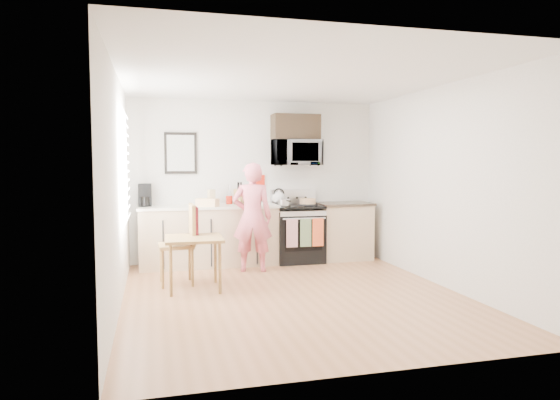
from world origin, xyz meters
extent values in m
plane|color=#99633B|center=(0.00, 0.00, 0.00)|extent=(4.60, 4.60, 0.00)
cube|color=silver|center=(0.00, 2.30, 1.30)|extent=(4.00, 0.04, 2.60)
cube|color=silver|center=(0.00, -2.30, 1.30)|extent=(4.00, 0.04, 2.60)
cube|color=silver|center=(-2.00, 0.00, 1.30)|extent=(0.04, 4.60, 2.60)
cube|color=silver|center=(2.00, 0.00, 1.30)|extent=(0.04, 4.60, 2.60)
cube|color=white|center=(0.00, 0.00, 2.60)|extent=(4.00, 4.60, 0.04)
cube|color=white|center=(-1.98, 0.80, 1.55)|extent=(0.02, 1.40, 1.50)
cube|color=white|center=(-1.97, 0.80, 1.55)|extent=(0.01, 1.30, 1.40)
cube|color=tan|center=(-0.80, 2.00, 0.45)|extent=(2.10, 0.60, 0.90)
cube|color=silver|center=(-0.80, 2.00, 0.92)|extent=(2.14, 0.64, 0.04)
cube|color=tan|center=(1.43, 2.00, 0.45)|extent=(0.84, 0.60, 0.90)
cube|color=black|center=(1.43, 2.00, 0.92)|extent=(0.88, 0.64, 0.04)
cube|color=black|center=(0.63, 1.97, 0.39)|extent=(0.76, 0.65, 0.77)
cube|color=black|center=(0.63, 1.66, 0.45)|extent=(0.61, 0.02, 0.45)
cube|color=silver|center=(0.63, 1.66, 0.78)|extent=(0.74, 0.02, 0.14)
cylinder|color=silver|center=(0.63, 1.61, 0.74)|extent=(0.68, 0.02, 0.02)
cube|color=black|center=(0.63, 1.97, 0.90)|extent=(0.76, 0.65, 0.04)
cube|color=silver|center=(0.63, 2.25, 1.04)|extent=(0.76, 0.08, 0.24)
cube|color=beige|center=(0.43, 1.61, 0.52)|extent=(0.18, 0.02, 0.44)
cube|color=#586E49|center=(0.65, 1.61, 0.52)|extent=(0.18, 0.02, 0.44)
cube|color=#D3531F|center=(0.85, 1.61, 0.52)|extent=(0.18, 0.02, 0.44)
imported|color=silver|center=(0.63, 2.08, 1.76)|extent=(0.76, 0.51, 0.42)
cube|color=black|center=(0.63, 2.12, 2.18)|extent=(0.76, 0.35, 0.40)
cube|color=black|center=(-1.20, 2.28, 1.75)|extent=(0.50, 0.03, 0.65)
cube|color=#A9AEA4|center=(-1.20, 2.26, 1.75)|extent=(0.42, 0.01, 0.56)
cube|color=red|center=(0.05, 2.28, 1.30)|extent=(0.20, 0.02, 0.20)
imported|color=#BC3349|center=(-0.22, 1.45, 0.80)|extent=(0.66, 0.51, 1.60)
cube|color=brown|center=(-1.14, 0.59, 0.65)|extent=(0.71, 0.71, 0.04)
cylinder|color=brown|center=(-1.44, 0.31, 0.32)|extent=(0.04, 0.04, 0.63)
cylinder|color=brown|center=(-0.86, 0.29, 0.32)|extent=(0.04, 0.04, 0.63)
cylinder|color=brown|center=(-1.42, 0.89, 0.32)|extent=(0.04, 0.04, 0.63)
cylinder|color=brown|center=(-0.84, 0.88, 0.32)|extent=(0.04, 0.04, 0.63)
cube|color=brown|center=(-1.35, 0.91, 0.51)|extent=(0.46, 0.46, 0.04)
cube|color=brown|center=(-1.14, 0.92, 0.79)|extent=(0.06, 0.45, 0.53)
cube|color=#5B0F15|center=(-1.11, 0.92, 0.80)|extent=(0.08, 0.40, 0.45)
cylinder|color=brown|center=(-1.53, 0.72, 0.25)|extent=(0.04, 0.04, 0.49)
cylinder|color=brown|center=(-1.15, 0.73, 0.25)|extent=(0.04, 0.04, 0.49)
cylinder|color=brown|center=(-1.54, 1.10, 0.25)|extent=(0.04, 0.04, 0.49)
cylinder|color=brown|center=(-1.16, 1.11, 0.25)|extent=(0.04, 0.04, 0.49)
cube|color=brown|center=(-0.31, 2.07, 1.06)|extent=(0.18, 0.19, 0.24)
cylinder|color=red|center=(-0.45, 2.18, 1.01)|extent=(0.11, 0.11, 0.13)
imported|color=silver|center=(-0.91, 2.04, 0.97)|extent=(0.24, 0.24, 0.05)
cube|color=tan|center=(-0.76, 1.96, 1.06)|extent=(0.12, 0.12, 0.25)
cube|color=black|center=(-1.75, 2.13, 1.11)|extent=(0.20, 0.24, 0.34)
cylinder|color=black|center=(-1.75, 2.02, 1.03)|extent=(0.13, 0.13, 0.13)
cube|color=#DEA874|center=(-0.84, 1.83, 1.00)|extent=(0.36, 0.31, 0.12)
cylinder|color=black|center=(0.76, 1.86, 0.93)|extent=(0.32, 0.32, 0.02)
cylinder|color=tan|center=(0.76, 1.86, 0.99)|extent=(0.26, 0.26, 0.08)
sphere|color=silver|center=(0.36, 2.16, 1.03)|extent=(0.21, 0.21, 0.21)
cone|color=silver|center=(0.36, 2.16, 1.14)|extent=(0.07, 0.07, 0.07)
torus|color=black|center=(0.36, 2.16, 1.09)|extent=(0.18, 0.02, 0.18)
cylinder|color=silver|center=(0.38, 1.87, 0.97)|extent=(0.19, 0.19, 0.10)
cylinder|color=black|center=(0.40, 1.73, 1.01)|extent=(0.04, 0.17, 0.02)
camera|label=1|loc=(-1.62, -5.71, 1.61)|focal=32.00mm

